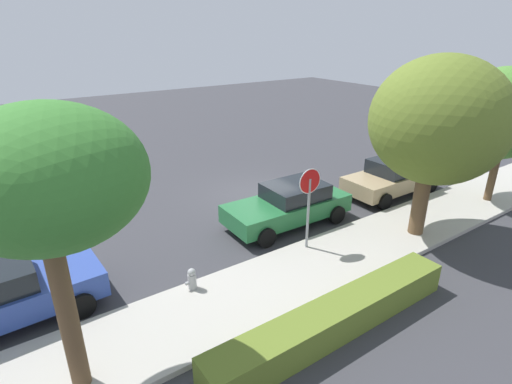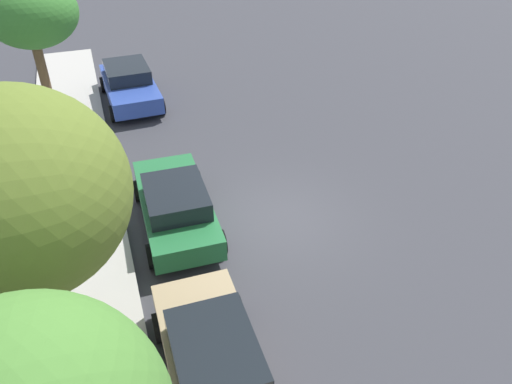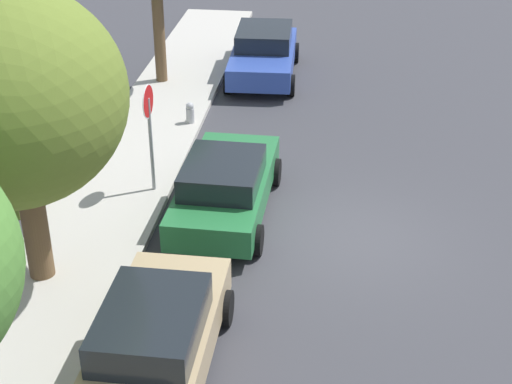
# 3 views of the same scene
# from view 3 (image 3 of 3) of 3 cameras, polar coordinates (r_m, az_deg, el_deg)

# --- Properties ---
(ground_plane) EXTENTS (60.00, 60.00, 0.00)m
(ground_plane) POSITION_cam_3_polar(r_m,az_deg,el_deg) (16.47, 6.96, -3.32)
(ground_plane) COLOR #38383D
(sidewalk_curb) EXTENTS (32.00, 2.55, 0.14)m
(sidewalk_curb) POSITION_cam_3_polar(r_m,az_deg,el_deg) (17.22, -11.35, -1.90)
(sidewalk_curb) COLOR #B2ADA3
(sidewalk_curb) RESTS_ON ground_plane
(stop_sign) EXTENTS (0.75, 0.08, 2.66)m
(stop_sign) POSITION_cam_3_polar(r_m,az_deg,el_deg) (17.31, -7.76, 5.13)
(stop_sign) COLOR gray
(stop_sign) RESTS_ON ground_plane
(parked_car_green) EXTENTS (4.43, 2.09, 1.42)m
(parked_car_green) POSITION_cam_3_polar(r_m,az_deg,el_deg) (16.81, -2.26, 0.46)
(parked_car_green) COLOR #236B38
(parked_car_green) RESTS_ON ground_plane
(parked_car_tan) EXTENTS (4.26, 1.97, 1.46)m
(parked_car_tan) POSITION_cam_3_polar(r_m,az_deg,el_deg) (12.61, -7.35, -10.60)
(parked_car_tan) COLOR tan
(parked_car_tan) RESTS_ON ground_plane
(parked_car_blue) EXTENTS (4.45, 2.23, 1.47)m
(parked_car_blue) POSITION_cam_3_polar(r_m,az_deg,el_deg) (24.74, 0.55, 10.08)
(parked_car_blue) COLOR #2D479E
(parked_car_blue) RESTS_ON ground_plane
(street_tree_far) EXTENTS (4.05, 4.05, 5.72)m
(street_tree_far) POSITION_cam_3_polar(r_m,az_deg,el_deg) (13.78, -17.63, 6.58)
(street_tree_far) COLOR brown
(street_tree_far) RESTS_ON ground_plane
(fire_hydrant) EXTENTS (0.30, 0.22, 0.72)m
(fire_hydrant) POSITION_cam_3_polar(r_m,az_deg,el_deg) (21.26, -4.81, 5.62)
(fire_hydrant) COLOR #A5A5A8
(fire_hydrant) RESTS_ON ground_plane
(front_yard_hedge) EXTENTS (6.61, 0.85, 0.74)m
(front_yard_hedge) POSITION_cam_3_polar(r_m,az_deg,el_deg) (20.38, -14.58, 3.72)
(front_yard_hedge) COLOR olive
(front_yard_hedge) RESTS_ON ground_plane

